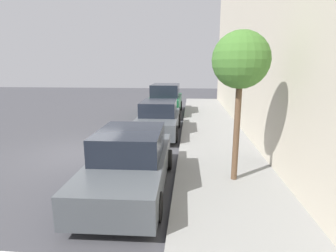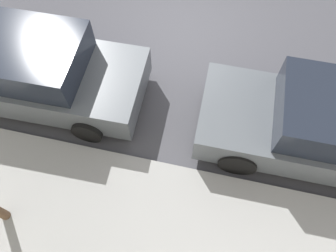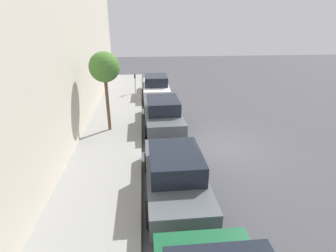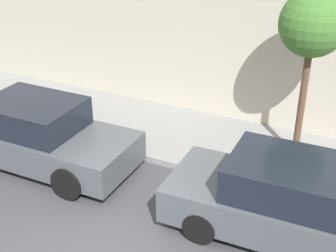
{
  "view_description": "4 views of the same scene",
  "coord_description": "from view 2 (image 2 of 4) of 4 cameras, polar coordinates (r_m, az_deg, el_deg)",
  "views": [
    {
      "loc": [
        3.88,
        -8.8,
        3.09
      ],
      "look_at": [
        3.09,
        0.38,
        1.0
      ],
      "focal_mm": 28.0,
      "sensor_mm": 36.0,
      "label": 1
    },
    {
      "loc": [
        5.75,
        0.95,
        5.98
      ],
      "look_at": [
        3.15,
        0.37,
        1.0
      ],
      "focal_mm": 35.0,
      "sensor_mm": 36.0,
      "label": 2
    },
    {
      "loc": [
        3.28,
        10.2,
        5.31
      ],
      "look_at": [
        2.32,
        -0.23,
        1.0
      ],
      "focal_mm": 28.0,
      "sensor_mm": 36.0,
      "label": 3
    },
    {
      "loc": [
        -4.65,
        -3.62,
        5.71
      ],
      "look_at": [
        3.62,
        0.45,
        1.0
      ],
      "focal_mm": 50.0,
      "sensor_mm": 36.0,
      "label": 4
    }
  ],
  "objects": [
    {
      "name": "parked_sedan_third",
      "position": [
        6.59,
        25.67,
        -0.24
      ],
      "size": [
        1.92,
        4.52,
        1.54
      ],
      "color": "#4C5156",
      "rests_on": "ground_plane"
    },
    {
      "name": "sidewalk",
      "position": [
        6.03,
        -7.47,
        -18.26
      ],
      "size": [
        2.85,
        32.0,
        0.15
      ],
      "color": "gray",
      "rests_on": "ground_plane"
    },
    {
      "name": "ground_plane",
      "position": [
        8.35,
        2.39,
        16.07
      ],
      "size": [
        60.0,
        60.0,
        0.0
      ],
      "primitive_type": "plane",
      "color": "#424247"
    },
    {
      "name": "parked_sedan_second",
      "position": [
        7.17,
        -22.52,
        8.89
      ],
      "size": [
        1.92,
        4.54,
        1.54
      ],
      "color": "#4C5156",
      "rests_on": "ground_plane"
    }
  ]
}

